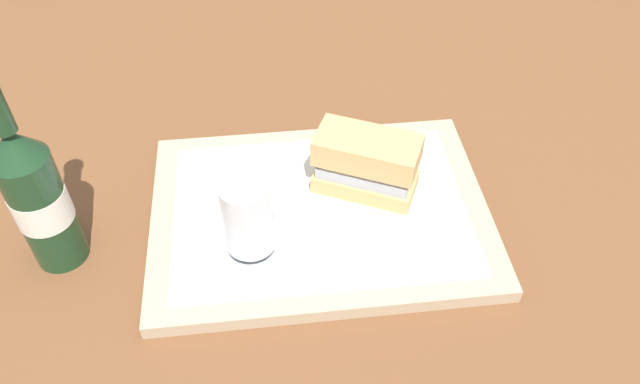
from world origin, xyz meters
TOP-DOWN VIEW (x-y plane):
  - ground_plane at (0.00, 0.00)m, footprint 3.00×3.00m
  - tray at (0.00, 0.00)m, footprint 0.44×0.32m
  - placemat at (0.00, 0.00)m, footprint 0.38×0.27m
  - plate at (-0.06, -0.02)m, footprint 0.19×0.19m
  - sandwich at (-0.06, -0.02)m, footprint 0.14×0.11m
  - beer_glass at (0.09, 0.07)m, footprint 0.06×0.06m
  - napkin_folded at (0.08, -0.07)m, footprint 0.09×0.07m
  - beer_bottle at (0.33, 0.02)m, footprint 0.07×0.07m

SIDE VIEW (x-z plane):
  - ground_plane at x=0.00m, z-range 0.00..0.00m
  - tray at x=0.00m, z-range 0.00..0.02m
  - placemat at x=0.00m, z-range 0.02..0.02m
  - napkin_folded at x=0.08m, z-range 0.02..0.03m
  - plate at x=-0.06m, z-range 0.02..0.04m
  - sandwich at x=-0.06m, z-range 0.04..0.12m
  - beer_glass at x=0.09m, z-range 0.03..0.16m
  - beer_bottle at x=0.33m, z-range -0.03..0.24m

